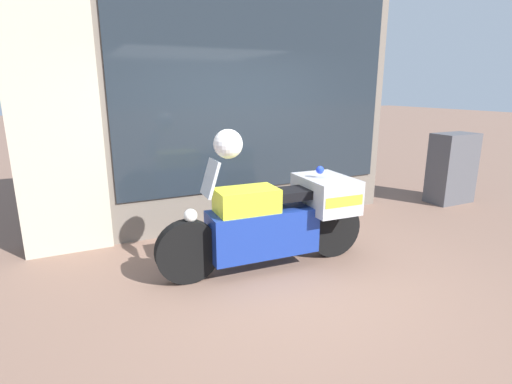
{
  "coord_description": "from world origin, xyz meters",
  "views": [
    {
      "loc": [
        -2.09,
        -3.31,
        1.98
      ],
      "look_at": [
        -0.07,
        0.87,
        0.75
      ],
      "focal_mm": 28.0,
      "sensor_mm": 36.0,
      "label": 1
    }
  ],
  "objects": [
    {
      "name": "ground_plane",
      "position": [
        0.0,
        0.0,
        0.0
      ],
      "size": [
        60.0,
        60.0,
        0.0
      ],
      "primitive_type": "plane",
      "color": "#7A5B4C"
    },
    {
      "name": "window_display",
      "position": [
        0.42,
        2.03,
        0.45
      ],
      "size": [
        3.86,
        0.3,
        1.88
      ],
      "color": "slate",
      "rests_on": "ground"
    },
    {
      "name": "white_helmet",
      "position": [
        -0.61,
        0.39,
        1.42
      ],
      "size": [
        0.3,
        0.3,
        0.3
      ],
      "primitive_type": "sphere",
      "color": "white",
      "rests_on": "paramedic_motorcycle"
    },
    {
      "name": "paramedic_motorcycle",
      "position": [
        -0.02,
        0.36,
        0.57
      ],
      "size": [
        2.43,
        0.78,
        1.27
      ],
      "rotation": [
        0.0,
        0.0,
        3.09
      ],
      "color": "black",
      "rests_on": "ground"
    },
    {
      "name": "utility_cabinet",
      "position": [
        3.93,
        1.33,
        0.6
      ],
      "size": [
        0.76,
        0.46,
        1.21
      ],
      "primitive_type": "cube",
      "color": "#4C4C51",
      "rests_on": "ground"
    },
    {
      "name": "shop_building",
      "position": [
        -0.41,
        2.0,
        2.1
      ],
      "size": [
        5.3,
        0.55,
        4.19
      ],
      "color": "#6B6056",
      "rests_on": "ground"
    }
  ]
}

